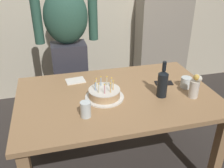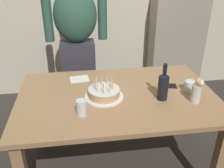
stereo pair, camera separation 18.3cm
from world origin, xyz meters
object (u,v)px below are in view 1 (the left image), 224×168
water_glass_near (86,109)px  cell_phone (164,83)px  napkin_stack (75,81)px  person_man_bearded (68,48)px  birthday_cake (104,94)px  flower_vase (195,86)px  wine_bottle (163,83)px  water_glass_far (186,82)px

water_glass_near → cell_phone: water_glass_near is taller
napkin_stack → person_man_bearded: (-0.00, 0.47, 0.13)m
birthday_cake → flower_vase: flower_vase is taller
napkin_stack → flower_vase: 0.96m
wine_bottle → napkin_stack: 0.73m
water_glass_near → flower_vase: flower_vase is taller
cell_phone → flower_vase: flower_vase is taller
water_glass_near → napkin_stack: bearing=90.5°
birthday_cake → cell_phone: bearing=11.4°
birthday_cake → person_man_bearded: (-0.18, 0.80, 0.10)m
water_glass_far → flower_vase: bearing=-98.4°
water_glass_far → flower_vase: size_ratio=0.45×
person_man_bearded → cell_phone: bearing=135.3°
cell_phone → napkin_stack: bearing=173.3°
wine_bottle → napkin_stack: size_ratio=1.79×
water_glass_near → wine_bottle: (0.59, 0.12, 0.06)m
water_glass_near → flower_vase: bearing=3.4°
flower_vase → water_glass_far: bearing=81.6°
wine_bottle → birthday_cake: bearing=169.4°
cell_phone → flower_vase: bearing=-54.9°
water_glass_near → cell_phone: bearing=23.8°
napkin_stack → flower_vase: bearing=-30.6°
water_glass_far → wine_bottle: wine_bottle is taller
wine_bottle → cell_phone: size_ratio=1.95×
flower_vase → napkin_stack: bearing=149.4°
cell_phone → wine_bottle: bearing=-109.0°
flower_vase → person_man_bearded: (-0.82, 0.96, 0.04)m
birthday_cake → wine_bottle: wine_bottle is taller
water_glass_far → napkin_stack: 0.91m
cell_phone → water_glass_far: bearing=-25.6°
water_glass_near → flower_vase: size_ratio=0.56×
birthday_cake → water_glass_far: size_ratio=3.36×
cell_phone → water_glass_near: bearing=-145.3°
person_man_bearded → water_glass_near: bearing=90.4°
birthday_cake → water_glass_near: size_ratio=2.67×
water_glass_far → wine_bottle: 0.27m
water_glass_near → wine_bottle: bearing=11.7°
wine_bottle → person_man_bearded: size_ratio=0.17×
birthday_cake → flower_vase: 0.67m
water_glass_far → flower_vase: flower_vase is taller
napkin_stack → cell_phone: bearing=-17.7°
water_glass_near → person_man_bearded: (-0.01, 1.01, 0.08)m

